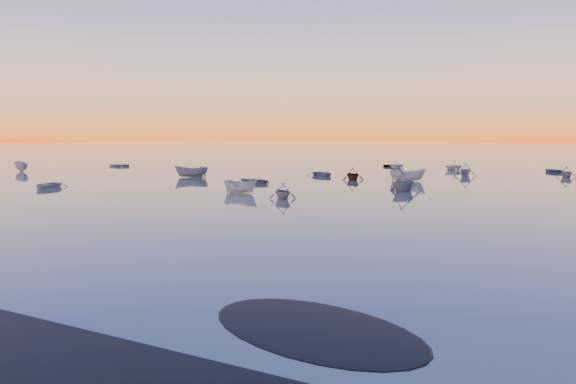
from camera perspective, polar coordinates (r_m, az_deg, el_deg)
The scene contains 5 objects.
ground at distance 117.40m, azimuth 15.67°, elevation 2.87°, with size 600.00×600.00×0.00m, color slate.
moored_fleet at distance 72.59m, azimuth 6.99°, elevation 1.30°, with size 124.00×58.00×1.20m, color #BBBBB7, non-canonical shape.
boat_near_left at distance 65.27m, azimuth -23.25°, elevation 0.35°, with size 4.39×1.83×1.10m, color #BBBBB7.
boat_near_center at distance 55.59m, azimuth -4.85°, elevation -0.08°, with size 3.83×1.62×1.33m, color #BBBBB7.
boat_near_right at distance 50.28m, azimuth -0.53°, elevation -0.69°, with size 3.17×1.43×1.11m, color slate.
Camera 1 is at (27.18, -14.06, 5.78)m, focal length 35.00 mm.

